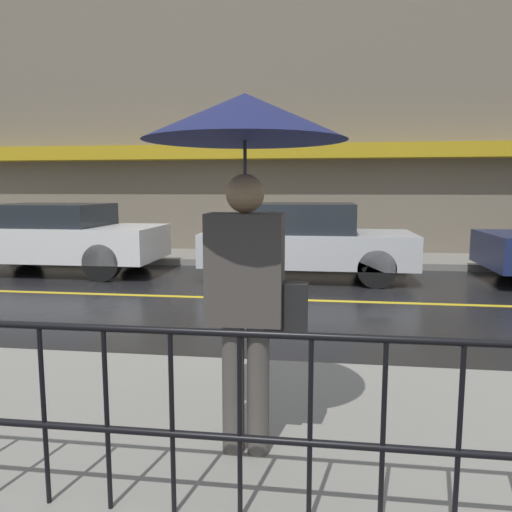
% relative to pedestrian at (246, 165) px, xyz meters
% --- Properties ---
extents(ground_plane, '(80.00, 80.00, 0.00)m').
position_rel_pedestrian_xyz_m(ground_plane, '(-0.58, 4.76, -1.83)').
color(ground_plane, black).
extents(sidewalk_near, '(28.00, 2.48, 0.14)m').
position_rel_pedestrian_xyz_m(sidewalk_near, '(-0.58, 0.37, -1.76)').
color(sidewalk_near, gray).
rests_on(sidewalk_near, ground_plane).
extents(sidewalk_far, '(28.00, 1.92, 0.14)m').
position_rel_pedestrian_xyz_m(sidewalk_far, '(-0.58, 8.88, -1.76)').
color(sidewalk_far, gray).
rests_on(sidewalk_far, ground_plane).
extents(lane_marking, '(25.20, 0.12, 0.01)m').
position_rel_pedestrian_xyz_m(lane_marking, '(-0.58, 4.76, -1.83)').
color(lane_marking, gold).
rests_on(lane_marking, ground_plane).
extents(building_storefront, '(28.00, 0.85, 6.88)m').
position_rel_pedestrian_xyz_m(building_storefront, '(-0.58, 9.96, 1.56)').
color(building_storefront, '#706656').
rests_on(building_storefront, ground_plane).
extents(railing_foreground, '(12.00, 0.04, 0.93)m').
position_rel_pedestrian_xyz_m(railing_foreground, '(-0.58, -0.62, -1.11)').
color(railing_foreground, black).
rests_on(railing_foreground, sidewalk_near).
extents(pedestrian, '(1.13, 1.13, 2.08)m').
position_rel_pedestrian_xyz_m(pedestrian, '(0.00, 0.00, 0.00)').
color(pedestrian, '#4C4742').
rests_on(pedestrian, sidewalk_near).
extents(car_white, '(4.08, 1.87, 1.40)m').
position_rel_pedestrian_xyz_m(car_white, '(-4.92, 6.69, -1.10)').
color(car_white, silver).
rests_on(car_white, ground_plane).
extents(car_silver, '(3.92, 1.77, 1.43)m').
position_rel_pedestrian_xyz_m(car_silver, '(0.09, 6.69, -1.10)').
color(car_silver, '#B2B5BA').
rests_on(car_silver, ground_plane).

